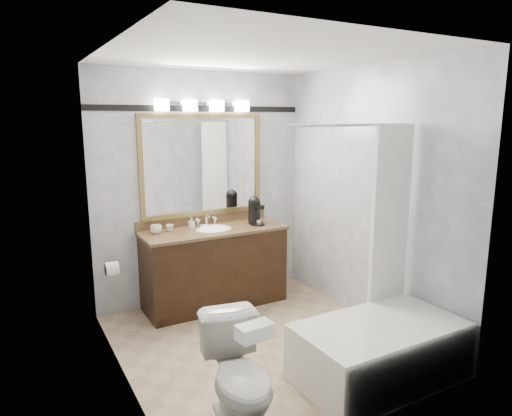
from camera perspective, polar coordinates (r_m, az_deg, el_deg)
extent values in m
cube|color=tan|center=(4.31, 0.65, -16.62)|extent=(2.40, 2.60, 0.01)
cube|color=white|center=(3.84, 0.74, 18.69)|extent=(2.40, 2.60, 0.01)
cube|color=silver|center=(5.04, -6.72, 2.52)|extent=(2.40, 0.01, 2.50)
cube|color=silver|center=(2.86, 13.88, -4.46)|extent=(2.40, 0.01, 2.50)
cube|color=silver|center=(3.46, -16.91, -1.90)|extent=(0.01, 2.60, 2.50)
cube|color=silver|center=(4.59, 13.85, 1.42)|extent=(0.01, 2.60, 2.50)
cube|color=black|center=(4.98, -5.21, -7.52)|extent=(1.50, 0.55, 0.82)
cube|color=olive|center=(4.86, -5.30, -2.77)|extent=(1.53, 0.58, 0.03)
cube|color=olive|center=(5.09, -6.55, -1.41)|extent=(1.53, 0.03, 0.10)
ellipsoid|color=white|center=(4.86, -5.29, -2.94)|extent=(0.44, 0.34, 0.14)
cube|color=olive|center=(4.96, -6.82, 11.37)|extent=(1.40, 0.04, 0.05)
cube|color=olive|center=(5.06, -6.54, -0.60)|extent=(1.40, 0.04, 0.05)
cube|color=olive|center=(4.77, -14.21, 4.79)|extent=(0.05, 0.04, 1.00)
cube|color=olive|center=(5.28, 0.13, 5.72)|extent=(0.05, 0.04, 1.00)
cube|color=white|center=(4.99, -6.70, 5.33)|extent=(1.30, 0.01, 1.00)
cube|color=silver|center=(4.95, -6.81, 12.81)|extent=(0.90, 0.05, 0.03)
cube|color=white|center=(4.75, -11.71, 12.49)|extent=(0.12, 0.12, 0.12)
cube|color=white|center=(4.85, -8.25, 12.58)|extent=(0.12, 0.12, 0.12)
cube|color=white|center=(4.96, -4.94, 12.62)|extent=(0.12, 0.12, 0.12)
cube|color=white|center=(5.10, -1.79, 12.61)|extent=(0.12, 0.12, 0.12)
cube|color=black|center=(4.97, -6.90, 12.23)|extent=(2.40, 0.01, 0.06)
cube|color=white|center=(3.84, 15.12, -16.84)|extent=(1.30, 0.72, 0.45)
cylinder|color=silver|center=(3.68, 12.33, 10.10)|extent=(1.30, 0.02, 0.02)
cube|color=white|center=(4.05, 16.44, -1.09)|extent=(0.40, 0.04, 1.55)
cylinder|color=white|center=(4.24, -17.59, -7.24)|extent=(0.11, 0.12, 0.12)
imported|color=white|center=(3.14, -2.03, -20.39)|extent=(0.52, 0.77, 0.72)
cube|color=white|center=(2.78, -0.14, -15.16)|extent=(0.23, 0.13, 0.09)
cylinder|color=black|center=(5.01, 0.19, -2.02)|extent=(0.16, 0.16, 0.02)
cylinder|color=black|center=(5.02, -0.22, -0.62)|extent=(0.13, 0.13, 0.23)
sphere|color=black|center=(5.00, -0.22, 0.69)|extent=(0.14, 0.14, 0.14)
cube|color=black|center=(4.95, 0.33, 0.12)|extent=(0.11, 0.11, 0.04)
cylinder|color=silver|center=(4.99, 0.33, -1.75)|extent=(0.05, 0.05, 0.05)
imported|color=white|center=(4.74, -12.39, -2.61)|extent=(0.14, 0.14, 0.09)
imported|color=white|center=(4.80, -10.73, -2.47)|extent=(0.08, 0.08, 0.07)
imported|color=white|center=(4.90, -8.06, -1.86)|extent=(0.06, 0.06, 0.11)
cube|color=beige|center=(4.94, -6.47, -2.25)|extent=(0.08, 0.05, 0.02)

